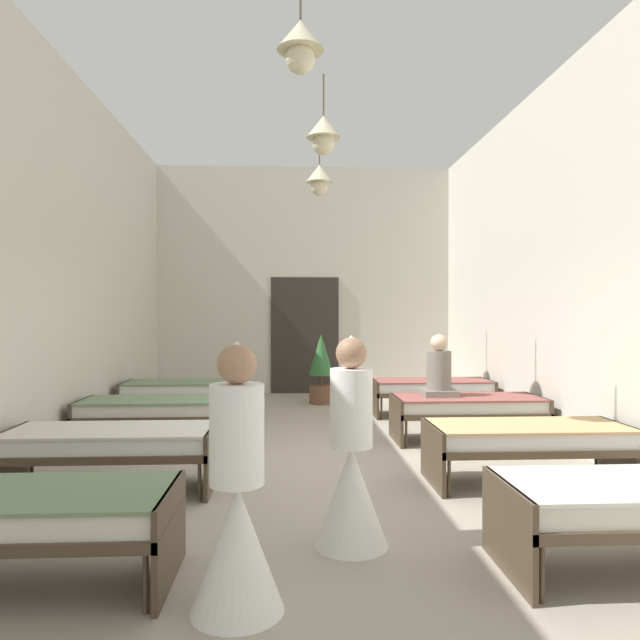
{
  "coord_description": "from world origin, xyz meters",
  "views": [
    {
      "loc": [
        -0.32,
        -6.4,
        1.63
      ],
      "look_at": [
        0.0,
        -0.35,
        1.57
      ],
      "focal_mm": 32.56,
      "sensor_mm": 36.0,
      "label": 1
    }
  ],
  "objects_px": {
    "nurse_mid_aisle": "(237,515)",
    "potted_plant": "(321,366)",
    "bed_left_row_3": "(185,390)",
    "bed_right_row_3": "(431,388)",
    "bed_right_row_1": "(528,438)",
    "bed_left_row_2": "(157,410)",
    "nurse_near_aisle": "(351,471)",
    "bed_left_row_0": "(13,514)",
    "bed_right_row_2": "(467,407)",
    "bed_left_row_1": "(111,443)",
    "patient_seated_primary": "(439,373)"
  },
  "relations": [
    {
      "from": "bed_left_row_1",
      "to": "bed_left_row_2",
      "type": "bearing_deg",
      "value": 90.0
    },
    {
      "from": "bed_left_row_2",
      "to": "bed_left_row_3",
      "type": "bearing_deg",
      "value": 90.0
    },
    {
      "from": "bed_right_row_1",
      "to": "bed_left_row_0",
      "type": "bearing_deg",
      "value": -154.29
    },
    {
      "from": "bed_left_row_3",
      "to": "bed_right_row_3",
      "type": "relative_size",
      "value": 1.0
    },
    {
      "from": "bed_left_row_2",
      "to": "bed_right_row_2",
      "type": "distance_m",
      "value": 3.95
    },
    {
      "from": "bed_right_row_1",
      "to": "nurse_near_aisle",
      "type": "bearing_deg",
      "value": -143.06
    },
    {
      "from": "patient_seated_primary",
      "to": "potted_plant",
      "type": "distance_m",
      "value": 3.42
    },
    {
      "from": "nurse_near_aisle",
      "to": "bed_right_row_3",
      "type": "bearing_deg",
      "value": -85.43
    },
    {
      "from": "nurse_mid_aisle",
      "to": "potted_plant",
      "type": "relative_size",
      "value": 1.17
    },
    {
      "from": "bed_right_row_2",
      "to": "bed_right_row_3",
      "type": "bearing_deg",
      "value": 90.0
    },
    {
      "from": "bed_right_row_1",
      "to": "bed_right_row_3",
      "type": "height_order",
      "value": "same"
    },
    {
      "from": "nurse_near_aisle",
      "to": "nurse_mid_aisle",
      "type": "xyz_separation_m",
      "value": [
        -0.72,
        -0.86,
        0.0
      ]
    },
    {
      "from": "bed_right_row_1",
      "to": "bed_right_row_2",
      "type": "relative_size",
      "value": 1.0
    },
    {
      "from": "nurse_near_aisle",
      "to": "nurse_mid_aisle",
      "type": "height_order",
      "value": "same"
    },
    {
      "from": "bed_left_row_0",
      "to": "nurse_mid_aisle",
      "type": "xyz_separation_m",
      "value": [
        1.37,
        -0.36,
        0.09
      ]
    },
    {
      "from": "bed_left_row_2",
      "to": "bed_right_row_2",
      "type": "height_order",
      "value": "same"
    },
    {
      "from": "bed_right_row_3",
      "to": "bed_right_row_1",
      "type": "bearing_deg",
      "value": -90.0
    },
    {
      "from": "bed_left_row_0",
      "to": "bed_left_row_1",
      "type": "relative_size",
      "value": 1.0
    },
    {
      "from": "bed_left_row_1",
      "to": "nurse_mid_aisle",
      "type": "height_order",
      "value": "nurse_mid_aisle"
    },
    {
      "from": "bed_right_row_3",
      "to": "potted_plant",
      "type": "relative_size",
      "value": 1.49
    },
    {
      "from": "nurse_mid_aisle",
      "to": "patient_seated_primary",
      "type": "distance_m",
      "value": 4.81
    },
    {
      "from": "bed_left_row_3",
      "to": "potted_plant",
      "type": "xyz_separation_m",
      "value": [
        2.23,
        1.32,
        0.25
      ]
    },
    {
      "from": "nurse_mid_aisle",
      "to": "potted_plant",
      "type": "distance_m",
      "value": 7.43
    },
    {
      "from": "nurse_near_aisle",
      "to": "potted_plant",
      "type": "xyz_separation_m",
      "value": [
        0.15,
        6.52,
        0.16
      ]
    },
    {
      "from": "bed_left_row_1",
      "to": "bed_right_row_1",
      "type": "height_order",
      "value": "same"
    },
    {
      "from": "bed_left_row_3",
      "to": "nurse_near_aisle",
      "type": "distance_m",
      "value": 5.6
    },
    {
      "from": "bed_right_row_3",
      "to": "patient_seated_primary",
      "type": "bearing_deg",
      "value": -100.94
    },
    {
      "from": "bed_right_row_3",
      "to": "potted_plant",
      "type": "height_order",
      "value": "potted_plant"
    },
    {
      "from": "bed_right_row_2",
      "to": "nurse_near_aisle",
      "type": "distance_m",
      "value": 3.79
    },
    {
      "from": "bed_left_row_0",
      "to": "bed_left_row_3",
      "type": "distance_m",
      "value": 5.7
    },
    {
      "from": "bed_left_row_3",
      "to": "nurse_mid_aisle",
      "type": "distance_m",
      "value": 6.21
    },
    {
      "from": "bed_right_row_1",
      "to": "bed_left_row_2",
      "type": "relative_size",
      "value": 1.0
    },
    {
      "from": "bed_left_row_0",
      "to": "bed_right_row_1",
      "type": "bearing_deg",
      "value": 25.71
    },
    {
      "from": "bed_left_row_0",
      "to": "bed_right_row_1",
      "type": "distance_m",
      "value": 4.38
    },
    {
      "from": "bed_left_row_2",
      "to": "bed_right_row_2",
      "type": "relative_size",
      "value": 1.0
    },
    {
      "from": "bed_right_row_1",
      "to": "bed_right_row_2",
      "type": "xyz_separation_m",
      "value": [
        0.0,
        1.9,
        0.0
      ]
    },
    {
      "from": "bed_right_row_1",
      "to": "bed_right_row_2",
      "type": "bearing_deg",
      "value": 90.0
    },
    {
      "from": "bed_right_row_1",
      "to": "nurse_mid_aisle",
      "type": "relative_size",
      "value": 1.28
    },
    {
      "from": "bed_right_row_1",
      "to": "nurse_mid_aisle",
      "type": "bearing_deg",
      "value": -138.8
    },
    {
      "from": "potted_plant",
      "to": "bed_right_row_1",
      "type": "bearing_deg",
      "value": -71.5
    },
    {
      "from": "bed_right_row_2",
      "to": "patient_seated_primary",
      "type": "relative_size",
      "value": 2.37
    },
    {
      "from": "bed_left_row_3",
      "to": "bed_left_row_2",
      "type": "bearing_deg",
      "value": -90.0
    },
    {
      "from": "bed_right_row_1",
      "to": "bed_left_row_2",
      "type": "distance_m",
      "value": 4.38
    },
    {
      "from": "bed_left_row_2",
      "to": "patient_seated_primary",
      "type": "xyz_separation_m",
      "value": [
        3.6,
        0.09,
        0.43
      ]
    },
    {
      "from": "bed_left_row_2",
      "to": "nurse_near_aisle",
      "type": "bearing_deg",
      "value": -57.67
    },
    {
      "from": "nurse_mid_aisle",
      "to": "potted_plant",
      "type": "xyz_separation_m",
      "value": [
        0.87,
        7.38,
        0.16
      ]
    },
    {
      "from": "bed_left_row_0",
      "to": "bed_left_row_1",
      "type": "height_order",
      "value": "same"
    },
    {
      "from": "bed_left_row_1",
      "to": "bed_right_row_3",
      "type": "bearing_deg",
      "value": 43.91
    },
    {
      "from": "bed_left_row_2",
      "to": "potted_plant",
      "type": "height_order",
      "value": "potted_plant"
    },
    {
      "from": "bed_left_row_0",
      "to": "bed_right_row_2",
      "type": "bearing_deg",
      "value": 43.91
    }
  ]
}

